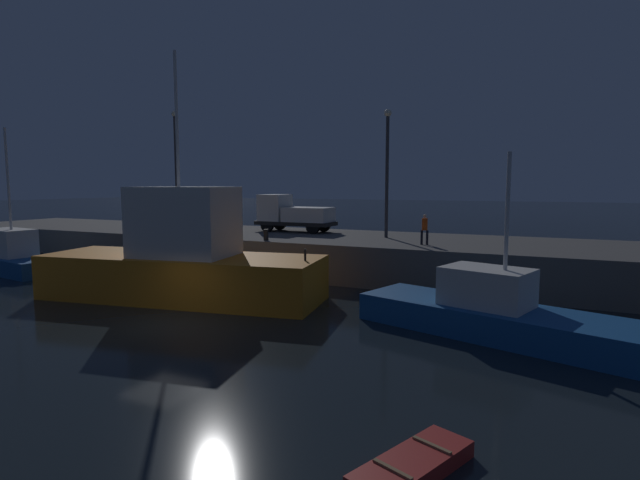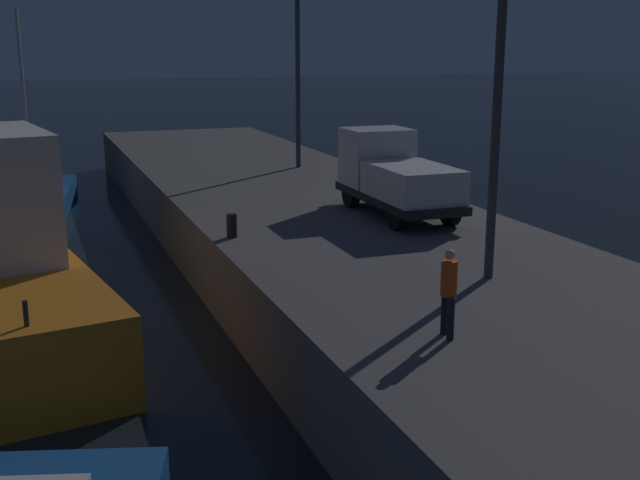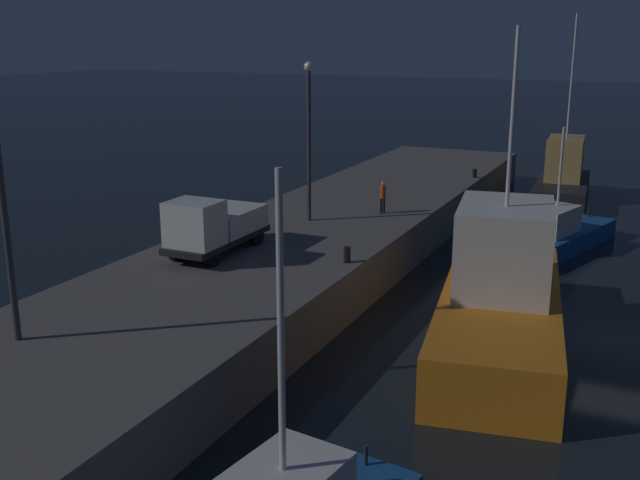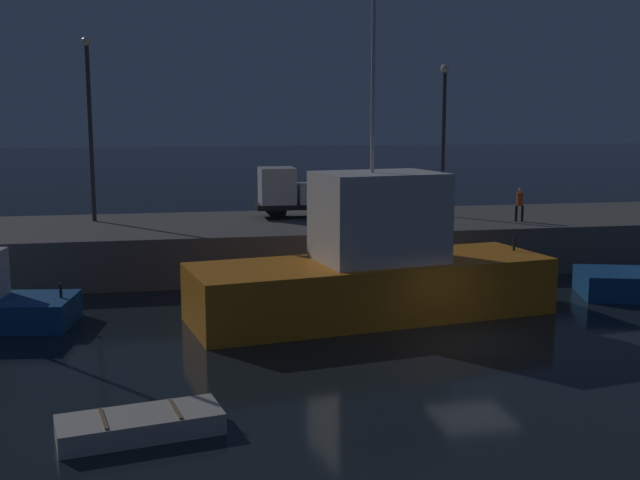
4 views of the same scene
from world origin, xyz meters
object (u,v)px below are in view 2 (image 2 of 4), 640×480
at_px(lamp_post_east, 499,75).
at_px(utility_truck, 395,175).
at_px(lamp_post_west, 298,46).
at_px(bollard_west, 232,226).
at_px(dockworker, 449,288).
at_px(fishing_boat_orange, 35,195).

relative_size(lamp_post_east, utility_truck, 1.40).
distance_m(lamp_post_west, utility_truck, 10.80).
bearing_deg(lamp_post_east, bollard_west, -142.33).
bearing_deg(bollard_west, utility_truck, 102.52).
distance_m(lamp_post_west, lamp_post_east, 17.04).
bearing_deg(dockworker, lamp_post_west, 168.40).
bearing_deg(bollard_west, lamp_post_east, 37.67).
bearing_deg(bollard_west, dockworker, 11.15).
bearing_deg(utility_truck, bollard_west, -77.48).
distance_m(utility_truck, bollard_west, 5.57).
xyz_separation_m(lamp_post_west, utility_truck, (10.11, -0.41, -3.80)).
relative_size(lamp_post_west, bollard_west, 13.55).
distance_m(fishing_boat_orange, bollard_west, 16.34).
bearing_deg(lamp_post_east, fishing_boat_orange, -156.69).
relative_size(utility_truck, bollard_west, 8.39).
bearing_deg(lamp_post_west, dockworker, -11.60).
relative_size(utility_truck, dockworker, 3.34).
distance_m(fishing_boat_orange, lamp_post_west, 12.96).
bearing_deg(lamp_post_east, lamp_post_west, 175.29).
bearing_deg(fishing_boat_orange, lamp_post_west, 68.01).
bearing_deg(bollard_west, lamp_post_west, 152.92).
height_order(utility_truck, bollard_west, utility_truck).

